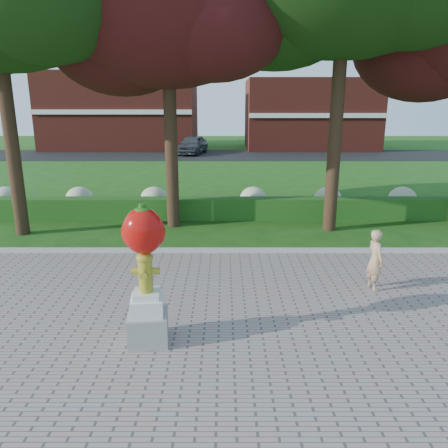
# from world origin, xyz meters

# --- Properties ---
(ground) EXTENTS (100.00, 100.00, 0.00)m
(ground) POSITION_xyz_m (0.00, 0.00, 0.00)
(ground) COLOR #1C4812
(ground) RESTS_ON ground
(walkway) EXTENTS (40.00, 14.00, 0.04)m
(walkway) POSITION_xyz_m (0.00, -4.00, 0.02)
(walkway) COLOR gray
(walkway) RESTS_ON ground
(curb) EXTENTS (40.00, 0.18, 0.15)m
(curb) POSITION_xyz_m (0.00, 3.00, 0.07)
(curb) COLOR #ADADA5
(curb) RESTS_ON ground
(lawn_hedge) EXTENTS (24.00, 0.70, 0.80)m
(lawn_hedge) POSITION_xyz_m (0.00, 7.00, 0.40)
(lawn_hedge) COLOR #224C15
(lawn_hedge) RESTS_ON ground
(hydrangea_row) EXTENTS (20.10, 1.10, 0.99)m
(hydrangea_row) POSITION_xyz_m (0.57, 8.00, 0.55)
(hydrangea_row) COLOR #B5C394
(hydrangea_row) RESTS_ON ground
(street) EXTENTS (50.00, 8.00, 0.02)m
(street) POSITION_xyz_m (0.00, 28.00, 0.01)
(street) COLOR black
(street) RESTS_ON ground
(building_left) EXTENTS (14.00, 8.00, 7.00)m
(building_left) POSITION_xyz_m (-10.00, 34.00, 3.50)
(building_left) COLOR maroon
(building_left) RESTS_ON ground
(building_right) EXTENTS (12.00, 8.00, 6.40)m
(building_right) POSITION_xyz_m (8.00, 34.00, 3.20)
(building_right) COLOR maroon
(building_right) RESTS_ON ground
(tree_mid_left) EXTENTS (8.25, 7.04, 10.69)m
(tree_mid_left) POSITION_xyz_m (-2.10, 6.08, 7.30)
(tree_mid_left) COLOR black
(tree_mid_left) RESTS_ON ground
(hydrant_sculpture) EXTENTS (0.78, 0.78, 2.61)m
(hydrant_sculpture) POSITION_xyz_m (-1.56, -1.99, 1.42)
(hydrant_sculpture) COLOR gray
(hydrant_sculpture) RESTS_ON walkway
(woman) EXTENTS (0.44, 0.59, 1.46)m
(woman) POSITION_xyz_m (3.35, 0.38, 0.77)
(woman) COLOR tan
(woman) RESTS_ON walkway
(parked_car) EXTENTS (2.78, 4.97, 1.60)m
(parked_car) POSITION_xyz_m (-2.92, 28.72, 0.82)
(parked_car) COLOR #43474B
(parked_car) RESTS_ON street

